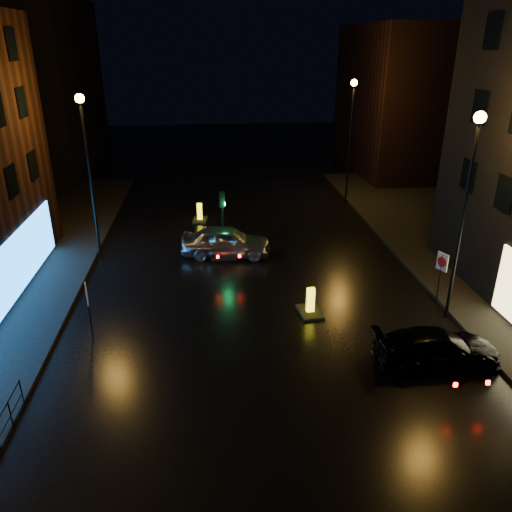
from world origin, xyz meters
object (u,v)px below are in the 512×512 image
(dark_sedan, at_px, (437,348))
(road_sign_right, at_px, (442,266))
(silver_hatchback, at_px, (226,241))
(bollard_far, at_px, (200,217))
(road_sign_left, at_px, (87,298))
(bollard_near, at_px, (310,308))
(traffic_signal, at_px, (223,243))

(dark_sedan, bearing_deg, road_sign_right, -24.03)
(silver_hatchback, distance_m, dark_sedan, 12.68)
(bollard_far, relative_size, road_sign_right, 0.59)
(bollard_far, xyz_separation_m, road_sign_left, (-4.10, -13.49, 1.50))
(dark_sedan, xyz_separation_m, road_sign_right, (1.95, 4.29, 1.14))
(bollard_near, distance_m, road_sign_right, 5.92)
(road_sign_left, height_order, road_sign_right, road_sign_right)
(dark_sedan, height_order, road_sign_left, road_sign_left)
(silver_hatchback, distance_m, bollard_near, 7.38)
(dark_sedan, height_order, bollard_far, dark_sedan)
(dark_sedan, bearing_deg, road_sign_left, 77.50)
(bollard_near, bearing_deg, road_sign_right, -2.78)
(bollard_far, relative_size, road_sign_left, 0.60)
(traffic_signal, xyz_separation_m, silver_hatchback, (0.14, -0.53, 0.30))
(silver_hatchback, bearing_deg, bollard_near, -146.52)
(traffic_signal, distance_m, silver_hatchback, 0.62)
(traffic_signal, distance_m, road_sign_right, 11.44)
(dark_sedan, distance_m, road_sign_right, 4.85)
(silver_hatchback, relative_size, bollard_near, 3.29)
(bollard_near, relative_size, bollard_far, 1.02)
(traffic_signal, height_order, silver_hatchback, traffic_signal)
(traffic_signal, distance_m, dark_sedan, 13.20)
(bollard_near, distance_m, bollard_far, 13.26)
(bollard_near, bearing_deg, dark_sedan, -52.56)
(silver_hatchback, xyz_separation_m, bollard_far, (-1.44, 5.80, -0.55))
(road_sign_left, bearing_deg, bollard_near, -8.21)
(bollard_near, height_order, road_sign_left, road_sign_left)
(bollard_near, bearing_deg, silver_hatchback, 110.18)
(traffic_signal, relative_size, road_sign_left, 1.47)
(road_sign_left, xyz_separation_m, road_sign_right, (14.50, 1.40, 0.04))
(silver_hatchback, height_order, dark_sedan, silver_hatchback)
(road_sign_right, bearing_deg, bollard_near, -18.29)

